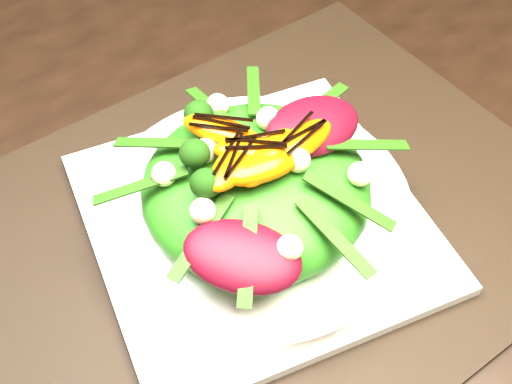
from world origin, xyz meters
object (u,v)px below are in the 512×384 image
dining_table (333,133)px  placemat (256,226)px  plate_base (256,221)px  orange_segment (236,150)px  lettuce_mound (256,187)px  salad_bowl (256,210)px

dining_table → placemat: bearing=-153.8°
plate_base → orange_segment: (-0.01, 0.01, 0.09)m
placemat → lettuce_mound: 0.05m
plate_base → lettuce_mound: size_ratio=1.45×
dining_table → lettuce_mound: dining_table is taller
plate_base → orange_segment: bearing=130.8°
salad_bowl → lettuce_mound: lettuce_mound is taller
dining_table → salad_bowl: dining_table is taller
dining_table → orange_segment: dining_table is taller
orange_segment → plate_base: bearing=-49.2°
placemat → lettuce_mound: lettuce_mound is taller
salad_bowl → dining_table: bearing=26.2°
placemat → plate_base: plate_base is taller
lettuce_mound → orange_segment: size_ratio=2.87×
placemat → dining_table: bearing=26.2°
plate_base → salad_bowl: (0.00, 0.00, 0.02)m
dining_table → salad_bowl: (-0.14, -0.07, 0.05)m
placemat → orange_segment: orange_segment is taller
dining_table → plate_base: 0.16m
plate_base → lettuce_mound: bearing=0.0°
plate_base → salad_bowl: 0.02m
dining_table → salad_bowl: bearing=-153.8°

